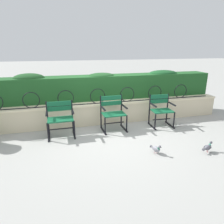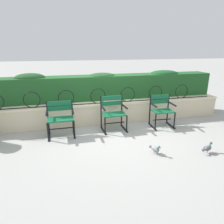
# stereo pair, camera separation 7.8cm
# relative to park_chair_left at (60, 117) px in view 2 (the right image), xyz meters

# --- Properties ---
(ground_plane) EXTENTS (60.00, 60.00, 0.00)m
(ground_plane) POSITION_rel_park_chair_left_xyz_m (1.25, -0.25, -0.46)
(ground_plane) COLOR #9E9E99
(stone_wall) EXTENTS (7.01, 0.41, 0.60)m
(stone_wall) POSITION_rel_park_chair_left_xyz_m (1.25, 0.59, -0.16)
(stone_wall) COLOR beige
(stone_wall) RESTS_ON ground
(iron_arch_fence) EXTENTS (6.48, 0.02, 0.42)m
(iron_arch_fence) POSITION_rel_park_chair_left_xyz_m (1.05, 0.52, 0.32)
(iron_arch_fence) COLOR black
(iron_arch_fence) RESTS_ON stone_wall
(hedge_row) EXTENTS (6.87, 0.61, 0.81)m
(hedge_row) POSITION_rel_park_chair_left_xyz_m (1.25, 1.07, 0.51)
(hedge_row) COLOR #1E5123
(hedge_row) RESTS_ON stone_wall
(park_chair_left) EXTENTS (0.64, 0.52, 0.84)m
(park_chair_left) POSITION_rel_park_chair_left_xyz_m (0.00, 0.00, 0.00)
(park_chair_left) COLOR #145B38
(park_chair_left) RESTS_ON ground
(park_chair_centre) EXTENTS (0.63, 0.54, 0.89)m
(park_chair_centre) POSITION_rel_park_chair_left_xyz_m (1.34, 0.06, 0.01)
(park_chair_centre) COLOR #145B38
(park_chair_centre) RESTS_ON ground
(park_chair_right) EXTENTS (0.60, 0.55, 0.85)m
(park_chair_right) POSITION_rel_park_chair_left_xyz_m (2.68, -0.00, -0.00)
(park_chair_right) COLOR #145B38
(park_chair_right) RESTS_ON ground
(pigeon_near_chairs) EXTENTS (0.29, 0.16, 0.22)m
(pigeon_near_chairs) POSITION_rel_park_chair_left_xyz_m (2.90, -1.65, -0.35)
(pigeon_near_chairs) COLOR #5B5B66
(pigeon_near_chairs) RESTS_ON ground
(pigeon_far_side) EXTENTS (0.16, 0.28, 0.22)m
(pigeon_far_side) POSITION_rel_park_chair_left_xyz_m (1.84, -1.43, -0.35)
(pigeon_far_side) COLOR gray
(pigeon_far_side) RESTS_ON ground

